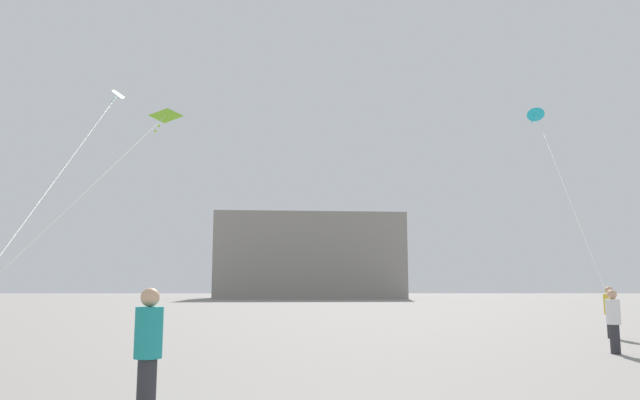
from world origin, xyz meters
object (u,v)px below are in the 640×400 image
person_in_teal (148,346)px  kite_lime_delta (162,119)px  building_left_hall (308,257)px  kite_emerald_delta (115,98)px  person_in_white (614,319)px  person_in_yellow (610,310)px  kite_cyan_diamond (536,115)px

person_in_teal → kite_lime_delta: bearing=81.0°
building_left_hall → kite_emerald_delta: bearing=-103.5°
person_in_white → person_in_yellow: 5.24m
person_in_yellow → person_in_white: bearing=114.5°
person_in_white → person_in_yellow: size_ratio=0.95×
person_in_teal → kite_emerald_delta: size_ratio=0.06×
person_in_yellow → kite_lime_delta: (-16.38, 2.23, 7.41)m
person_in_teal → person_in_yellow: (12.60, 12.38, 0.01)m
person_in_white → kite_lime_delta: kite_lime_delta is taller
building_left_hall → person_in_white: bearing=-83.5°
person_in_white → kite_cyan_diamond: size_ratio=0.09×
kite_cyan_diamond → building_left_hall: 56.46m
person_in_white → building_left_hall: bearing=-33.7°
person_in_white → person_in_yellow: (2.28, 4.72, 0.05)m
kite_emerald_delta → kite_lime_delta: (7.47, -16.17, -6.11)m
person_in_teal → building_left_hall: 84.28m
person_in_yellow → kite_emerald_delta: kite_emerald_delta is taller
kite_emerald_delta → kite_lime_delta: bearing=-65.2°
person_in_white → kite_emerald_delta: size_ratio=0.05×
kite_emerald_delta → building_left_hall: size_ratio=1.06×
kite_lime_delta → person_in_teal: bearing=-75.5°
kite_emerald_delta → kite_cyan_diamond: kite_emerald_delta is taller
person_in_white → kite_lime_delta: 17.40m
person_in_yellow → kite_cyan_diamond: bearing=-54.8°
kite_emerald_delta → kite_lime_delta: 18.83m
person_in_yellow → building_left_hall: size_ratio=0.06×
person_in_teal → person_in_white: 12.85m
kite_lime_delta → kite_cyan_diamond: (21.23, 15.75, 4.91)m
person_in_white → person_in_teal: bearing=86.4°
kite_emerald_delta → kite_cyan_diamond: (28.69, -0.41, -1.20)m
kite_emerald_delta → kite_cyan_diamond: size_ratio=1.63×
kite_cyan_diamond → person_in_white: bearing=-107.4°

